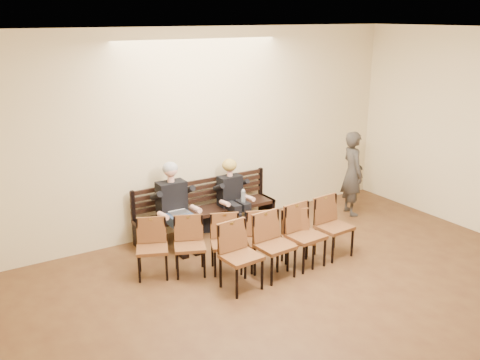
% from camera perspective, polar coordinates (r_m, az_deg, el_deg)
% --- Properties ---
extents(room_walls, '(8.02, 10.01, 3.51)m').
position_cam_1_polar(room_walls, '(5.79, 15.55, 5.17)').
color(room_walls, beige).
rests_on(room_walls, ground).
extents(bench, '(2.60, 0.90, 0.45)m').
position_cam_1_polar(bench, '(9.38, -3.51, -4.42)').
color(bench, black).
rests_on(bench, ground).
extents(seated_man, '(0.58, 0.81, 1.41)m').
position_cam_1_polar(seated_man, '(8.83, -7.02, -2.61)').
color(seated_man, black).
rests_on(seated_man, ground).
extents(seated_woman, '(0.51, 0.70, 1.18)m').
position_cam_1_polar(seated_woman, '(9.36, -0.77, -2.04)').
color(seated_woman, black).
rests_on(seated_woman, ground).
extents(laptop, '(0.34, 0.29, 0.22)m').
position_cam_1_polar(laptop, '(8.77, -6.50, -3.73)').
color(laptop, silver).
rests_on(laptop, bench).
extents(water_bottle, '(0.08, 0.08, 0.24)m').
position_cam_1_polar(water_bottle, '(9.24, 0.35, -2.44)').
color(water_bottle, silver).
rests_on(water_bottle, bench).
extents(bag, '(0.50, 0.42, 0.31)m').
position_cam_1_polar(bag, '(9.55, -2.94, -4.43)').
color(bag, black).
rests_on(bag, ground).
extents(passerby, '(0.63, 0.78, 1.86)m').
position_cam_1_polar(passerby, '(10.29, 11.95, 1.35)').
color(passerby, '#332E29').
rests_on(passerby, ground).
extents(chair_row_front, '(2.35, 0.69, 0.95)m').
position_cam_1_polar(chair_row_front, '(7.98, 5.44, -6.53)').
color(chair_row_front, brown).
rests_on(chair_row_front, ground).
extents(chair_row_back, '(2.60, 1.45, 0.86)m').
position_cam_1_polar(chair_row_back, '(7.97, -1.44, -6.87)').
color(chair_row_back, brown).
rests_on(chair_row_back, ground).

